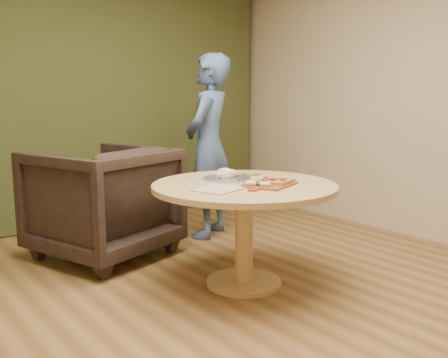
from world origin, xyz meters
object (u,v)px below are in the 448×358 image
(pizza_paddle, at_px, (269,185))
(person_standing, at_px, (209,147))
(flatbread_pizza, at_px, (274,181))
(serving_tray, at_px, (227,179))
(bread_roll, at_px, (226,174))
(armchair, at_px, (102,196))
(cutlery_roll, at_px, (258,184))
(pedestal_table, at_px, (244,203))

(pizza_paddle, relative_size, person_standing, 0.27)
(flatbread_pizza, bearing_deg, serving_tray, 110.15)
(serving_tray, xyz_separation_m, person_standing, (0.55, 0.99, 0.12))
(serving_tray, xyz_separation_m, bread_roll, (-0.01, 0.00, 0.04))
(bread_roll, relative_size, armchair, 0.18)
(cutlery_roll, xyz_separation_m, person_standing, (0.59, 1.39, 0.10))
(serving_tray, distance_m, armchair, 1.19)
(armchair, relative_size, person_standing, 0.59)
(pedestal_table, xyz_separation_m, cutlery_roll, (-0.03, -0.18, 0.17))
(flatbread_pizza, relative_size, serving_tray, 0.80)
(pizza_paddle, distance_m, armchair, 1.56)
(pizza_paddle, bearing_deg, flatbread_pizza, -9.16)
(pedestal_table, height_order, bread_roll, bread_roll)
(pedestal_table, xyz_separation_m, serving_tray, (0.01, 0.21, 0.15))
(pedestal_table, bearing_deg, serving_tray, 87.80)
(cutlery_roll, height_order, person_standing, person_standing)
(cutlery_roll, bearing_deg, person_standing, 37.86)
(pizza_paddle, bearing_deg, person_standing, 50.32)
(pedestal_table, xyz_separation_m, pizza_paddle, (0.08, -0.17, 0.15))
(pizza_paddle, relative_size, flatbread_pizza, 1.68)
(pedestal_table, distance_m, pizza_paddle, 0.24)
(bread_roll, height_order, armchair, armchair)
(pizza_paddle, relative_size, armchair, 0.45)
(flatbread_pizza, distance_m, armchair, 1.57)
(pizza_paddle, distance_m, bread_roll, 0.39)
(flatbread_pizza, xyz_separation_m, bread_roll, (-0.14, 0.37, 0.02))
(cutlery_roll, xyz_separation_m, armchair, (-0.50, 1.43, -0.26))
(bread_roll, xyz_separation_m, person_standing, (0.56, 0.99, 0.09))
(pizza_paddle, xyz_separation_m, person_standing, (0.48, 1.38, 0.12))
(bread_roll, bearing_deg, person_standing, 60.51)
(person_standing, bearing_deg, armchair, -35.49)
(pedestal_table, height_order, cutlery_roll, cutlery_roll)
(pizza_paddle, height_order, cutlery_roll, cutlery_roll)
(person_standing, bearing_deg, pizza_paddle, 37.06)
(bread_roll, height_order, person_standing, person_standing)
(bread_roll, xyz_separation_m, armchair, (-0.53, 1.03, -0.27))
(pizza_paddle, height_order, person_standing, person_standing)
(flatbread_pizza, relative_size, bread_roll, 1.46)
(flatbread_pizza, height_order, cutlery_roll, flatbread_pizza)
(bread_roll, bearing_deg, flatbread_pizza, -68.66)
(flatbread_pizza, xyz_separation_m, cutlery_roll, (-0.18, -0.03, 0.00))
(pizza_paddle, xyz_separation_m, flatbread_pizza, (0.06, 0.01, 0.02))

